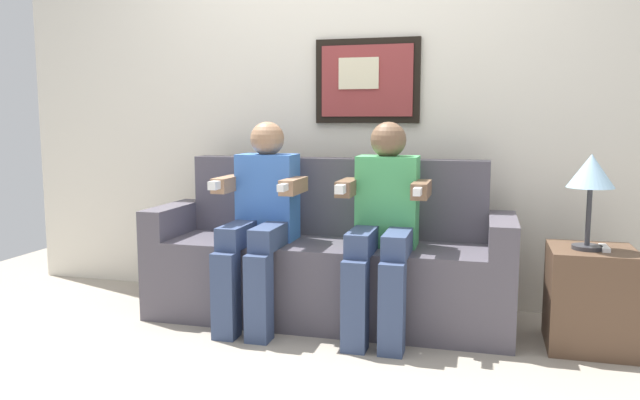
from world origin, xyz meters
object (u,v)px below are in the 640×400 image
Objects in this scene: couch at (328,264)px; table_lamp at (591,175)px; side_table_right at (590,298)px; person_on_left at (260,215)px; spare_remote_on_table at (604,248)px; person_on_right at (384,220)px.

table_lamp is (1.32, -0.14, 0.55)m from couch.
couch is 1.36m from side_table_right.
person_on_left is 8.54× the size of spare_remote_on_table.
spare_remote_on_table is (0.08, 0.00, -0.35)m from table_lamp.
person_on_right reaches higher than spare_remote_on_table.
side_table_right is 0.61m from table_lamp.
table_lamp reaches higher than spare_remote_on_table.
side_table_right is at bearing 2.08° from person_on_left.
couch reaches higher than side_table_right.
person_on_left is (-0.34, -0.17, 0.29)m from couch.
spare_remote_on_table is at bearing 1.03° from person_on_left.
person_on_right is 2.41× the size of table_lamp.
side_table_right is at bearing -4.48° from couch.
couch is 1.42m from spare_remote_on_table.
table_lamp reaches higher than couch.
table_lamp is (1.66, 0.03, 0.25)m from person_on_left.
couch is at bearing 175.52° from side_table_right.
table_lamp is 3.54× the size of spare_remote_on_table.
side_table_right is at bearing 146.14° from spare_remote_on_table.
side_table_right is 0.27m from spare_remote_on_table.
spare_remote_on_table is (1.06, 0.03, -0.10)m from person_on_right.
couch is at bearing 153.65° from person_on_right.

